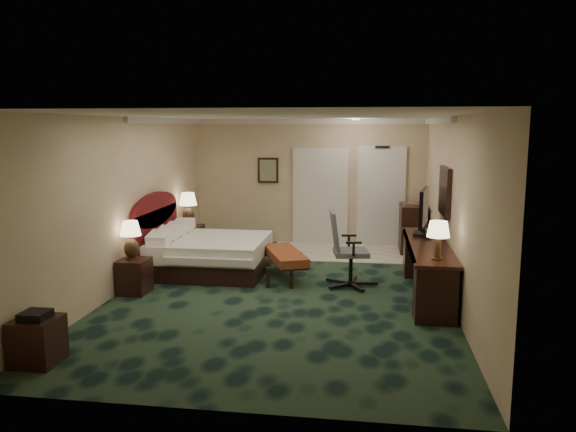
# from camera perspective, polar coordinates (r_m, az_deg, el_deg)

# --- Properties ---
(floor) EXTENTS (5.00, 7.50, 0.00)m
(floor) POSITION_cam_1_polar(r_m,az_deg,el_deg) (8.82, -0.49, -7.70)
(floor) COLOR black
(floor) RESTS_ON ground
(ceiling) EXTENTS (5.00, 7.50, 0.00)m
(ceiling) POSITION_cam_1_polar(r_m,az_deg,el_deg) (8.45, -0.51, 10.12)
(ceiling) COLOR silver
(ceiling) RESTS_ON wall_back
(wall_back) EXTENTS (5.00, 0.00, 2.70)m
(wall_back) POSITION_cam_1_polar(r_m,az_deg,el_deg) (12.22, 2.17, 3.46)
(wall_back) COLOR tan
(wall_back) RESTS_ON ground
(wall_front) EXTENTS (5.00, 0.00, 2.70)m
(wall_front) POSITION_cam_1_polar(r_m,az_deg,el_deg) (4.92, -7.14, -5.07)
(wall_front) COLOR tan
(wall_front) RESTS_ON ground
(wall_left) EXTENTS (0.00, 7.50, 2.70)m
(wall_left) POSITION_cam_1_polar(r_m,az_deg,el_deg) (9.24, -16.01, 1.29)
(wall_left) COLOR tan
(wall_left) RESTS_ON ground
(wall_right) EXTENTS (0.00, 7.50, 2.70)m
(wall_right) POSITION_cam_1_polar(r_m,az_deg,el_deg) (8.52, 16.36, 0.64)
(wall_right) COLOR tan
(wall_right) RESTS_ON ground
(crown_molding) EXTENTS (5.00, 7.50, 0.10)m
(crown_molding) POSITION_cam_1_polar(r_m,az_deg,el_deg) (8.44, -0.51, 9.79)
(crown_molding) COLOR silver
(crown_molding) RESTS_ON wall_back
(tile_patch) EXTENTS (3.20, 1.70, 0.01)m
(tile_patch) POSITION_cam_1_polar(r_m,az_deg,el_deg) (11.54, 6.14, -3.69)
(tile_patch) COLOR beige
(tile_patch) RESTS_ON ground
(headboard) EXTENTS (0.12, 2.00, 1.40)m
(headboard) POSITION_cam_1_polar(r_m,az_deg,el_deg) (10.23, -13.27, -1.56)
(headboard) COLOR #4C0B13
(headboard) RESTS_ON ground
(entry_door) EXTENTS (1.02, 0.06, 2.18)m
(entry_door) POSITION_cam_1_polar(r_m,az_deg,el_deg) (12.16, 9.43, 1.89)
(entry_door) COLOR silver
(entry_door) RESTS_ON ground
(closet_doors) EXTENTS (1.20, 0.06, 2.10)m
(closet_doors) POSITION_cam_1_polar(r_m,az_deg,el_deg) (12.19, 3.31, 2.02)
(closet_doors) COLOR beige
(closet_doors) RESTS_ON ground
(wall_art) EXTENTS (0.45, 0.06, 0.55)m
(wall_art) POSITION_cam_1_polar(r_m,az_deg,el_deg) (12.29, -2.04, 4.66)
(wall_art) COLOR #54655A
(wall_art) RESTS_ON wall_back
(wall_mirror) EXTENTS (0.05, 0.95, 0.75)m
(wall_mirror) POSITION_cam_1_polar(r_m,az_deg,el_deg) (9.08, 15.65, 2.45)
(wall_mirror) COLOR white
(wall_mirror) RESTS_ON wall_right
(bed) EXTENTS (1.92, 1.78, 0.61)m
(bed) POSITION_cam_1_polar(r_m,az_deg,el_deg) (10.01, -7.80, -3.95)
(bed) COLOR silver
(bed) RESTS_ON ground
(nightstand_near) EXTENTS (0.42, 0.49, 0.53)m
(nightstand_near) POSITION_cam_1_polar(r_m,az_deg,el_deg) (9.02, -15.33, -5.90)
(nightstand_near) COLOR black
(nightstand_near) RESTS_ON ground
(nightstand_far) EXTENTS (0.47, 0.54, 0.58)m
(nightstand_far) POSITION_cam_1_polar(r_m,az_deg,el_deg) (11.44, -9.92, -2.42)
(nightstand_far) COLOR black
(nightstand_far) RESTS_ON ground
(lamp_near) EXTENTS (0.40, 0.40, 0.59)m
(lamp_near) POSITION_cam_1_polar(r_m,az_deg,el_deg) (8.92, -15.66, -2.38)
(lamp_near) COLOR black
(lamp_near) RESTS_ON nightstand_near
(lamp_far) EXTENTS (0.44, 0.44, 0.66)m
(lamp_far) POSITION_cam_1_polar(r_m,az_deg,el_deg) (11.36, -10.11, 0.69)
(lamp_far) COLOR black
(lamp_far) RESTS_ON nightstand_far
(bed_bench) EXTENTS (0.97, 1.47, 0.47)m
(bed_bench) POSITION_cam_1_polar(r_m,az_deg,el_deg) (9.52, -0.29, -4.97)
(bed_bench) COLOR maroon
(bed_bench) RESTS_ON ground
(side_table) EXTENTS (0.47, 0.47, 0.50)m
(side_table) POSITION_cam_1_polar(r_m,az_deg,el_deg) (6.79, -24.13, -11.51)
(side_table) COLOR black
(side_table) RESTS_ON ground
(desk) EXTENTS (0.60, 2.77, 0.80)m
(desk) POSITION_cam_1_polar(r_m,az_deg,el_deg) (8.79, 13.91, -5.33)
(desk) COLOR black
(desk) RESTS_ON ground
(tv) EXTENTS (0.26, 0.98, 0.76)m
(tv) POSITION_cam_1_polar(r_m,az_deg,el_deg) (9.30, 13.62, 0.38)
(tv) COLOR black
(tv) RESTS_ON desk
(desk_lamp) EXTENTS (0.32, 0.32, 0.53)m
(desk_lamp) POSITION_cam_1_polar(r_m,az_deg,el_deg) (7.66, 14.99, -2.40)
(desk_lamp) COLOR black
(desk_lamp) RESTS_ON desk
(desk_chair) EXTENTS (0.81, 0.77, 1.22)m
(desk_chair) POSITION_cam_1_polar(r_m,az_deg,el_deg) (9.03, 6.43, -3.37)
(desk_chair) COLOR #4F5058
(desk_chair) RESTS_ON ground
(minibar) EXTENTS (0.51, 0.92, 0.97)m
(minibar) POSITION_cam_1_polar(r_m,az_deg,el_deg) (11.76, 12.54, -1.22)
(minibar) COLOR black
(minibar) RESTS_ON ground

